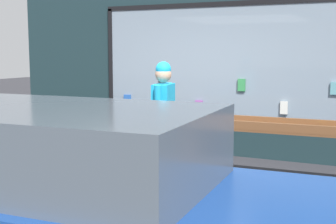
{
  "coord_description": "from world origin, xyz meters",
  "views": [
    {
      "loc": [
        2.9,
        -5.47,
        1.84
      ],
      "look_at": [
        0.05,
        0.6,
        0.96
      ],
      "focal_mm": 50.0,
      "sensor_mm": 36.0,
      "label": 1
    }
  ],
  "objects_px": {
    "person_browsing": "(163,113)",
    "parked_car": "(57,192)",
    "display_table_left": "(82,120)",
    "display_table_right": "(279,133)",
    "small_dog": "(182,171)"
  },
  "relations": [
    {
      "from": "display_table_left",
      "to": "parked_car",
      "type": "distance_m",
      "value": 4.1
    },
    {
      "from": "display_table_left",
      "to": "parked_car",
      "type": "bearing_deg",
      "value": -57.14
    },
    {
      "from": "small_dog",
      "to": "parked_car",
      "type": "relative_size",
      "value": 0.13
    },
    {
      "from": "display_table_left",
      "to": "person_browsing",
      "type": "relative_size",
      "value": 1.72
    },
    {
      "from": "person_browsing",
      "to": "parked_car",
      "type": "distance_m",
      "value": 2.89
    },
    {
      "from": "small_dog",
      "to": "display_table_right",
      "type": "bearing_deg",
      "value": -68.49
    },
    {
      "from": "display_table_left",
      "to": "person_browsing",
      "type": "distance_m",
      "value": 1.9
    },
    {
      "from": "display_table_left",
      "to": "parked_car",
      "type": "height_order",
      "value": "parked_car"
    },
    {
      "from": "display_table_left",
      "to": "parked_car",
      "type": "xyz_separation_m",
      "value": [
        2.23,
        -3.45,
        0.03
      ]
    },
    {
      "from": "person_browsing",
      "to": "small_dog",
      "type": "relative_size",
      "value": 2.96
    },
    {
      "from": "person_browsing",
      "to": "small_dog",
      "type": "bearing_deg",
      "value": -130.61
    },
    {
      "from": "person_browsing",
      "to": "parked_car",
      "type": "relative_size",
      "value": 0.39
    },
    {
      "from": "display_table_left",
      "to": "small_dog",
      "type": "xyz_separation_m",
      "value": [
        2.15,
        -0.81,
        -0.43
      ]
    },
    {
      "from": "small_dog",
      "to": "parked_car",
      "type": "distance_m",
      "value": 2.68
    },
    {
      "from": "display_table_right",
      "to": "small_dog",
      "type": "height_order",
      "value": "display_table_right"
    }
  ]
}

